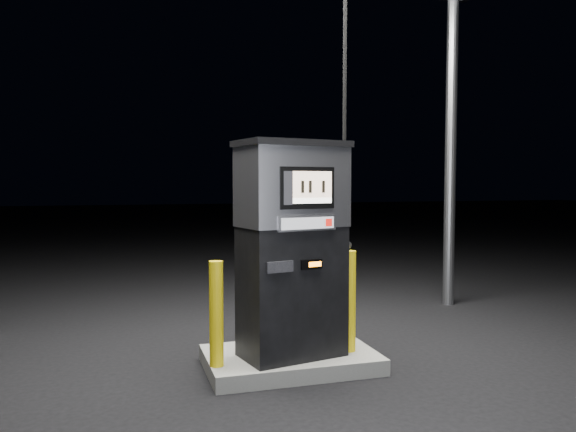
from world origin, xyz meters
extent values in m
plane|color=black|center=(0.00, 0.00, 0.00)|extent=(80.00, 80.00, 0.00)
cube|color=slate|center=(0.00, 0.00, 0.07)|extent=(1.60, 1.00, 0.15)
cylinder|color=gray|center=(3.00, 2.00, 2.25)|extent=(0.16, 0.16, 4.50)
cube|color=black|center=(-0.02, -0.10, 0.76)|extent=(1.01, 0.71, 1.21)
cube|color=silver|center=(-0.02, -0.10, 1.72)|extent=(1.03, 0.74, 0.73)
cube|color=black|center=(-0.02, -0.10, 2.12)|extent=(1.08, 0.78, 0.06)
cube|color=black|center=(0.04, -0.37, 1.72)|extent=(0.54, 0.14, 0.37)
cube|color=beige|center=(0.09, -0.38, 1.75)|extent=(0.39, 0.09, 0.23)
cube|color=white|center=(0.09, -0.38, 1.61)|extent=(0.39, 0.09, 0.05)
cube|color=silver|center=(0.04, -0.37, 1.41)|extent=(0.57, 0.15, 0.14)
cube|color=#96999E|center=(0.04, -0.39, 1.41)|extent=(0.52, 0.11, 0.10)
cube|color=red|center=(0.25, -0.35, 1.41)|extent=(0.07, 0.02, 0.07)
cube|color=black|center=(0.09, -0.36, 1.04)|extent=(0.21, 0.06, 0.09)
cube|color=orange|center=(0.12, -0.37, 1.04)|extent=(0.12, 0.03, 0.04)
cube|color=black|center=(-0.22, -0.43, 1.04)|extent=(0.25, 0.08, 0.10)
cube|color=black|center=(0.48, 0.01, 1.17)|extent=(0.13, 0.19, 0.24)
cylinder|color=gray|center=(0.54, 0.02, 1.17)|extent=(0.11, 0.22, 0.07)
cylinder|color=black|center=(0.53, -0.03, 2.78)|extent=(0.04, 0.04, 3.00)
cylinder|color=yellow|center=(-0.74, -0.20, 0.62)|extent=(0.14, 0.14, 0.93)
cylinder|color=yellow|center=(0.55, -0.12, 0.63)|extent=(0.16, 0.16, 0.97)
camera|label=1|loc=(-1.53, -5.03, 1.77)|focal=35.00mm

